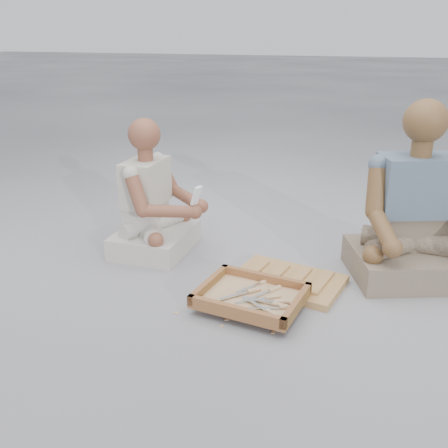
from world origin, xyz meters
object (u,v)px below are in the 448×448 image
at_px(craftsman, 153,207).
at_px(carved_panel, 288,281).
at_px(companion, 414,221).
at_px(tool_tray, 251,297).

bearing_deg(craftsman, carved_panel, 76.59).
bearing_deg(craftsman, companion, 93.72).
relative_size(tool_tray, craftsman, 0.64).
xyz_separation_m(craftsman, companion, (1.43, 0.19, 0.04)).
relative_size(craftsman, companion, 0.85).
xyz_separation_m(tool_tray, companion, (0.67, 0.64, 0.25)).
bearing_deg(tool_tray, carved_panel, 71.48).
relative_size(carved_panel, companion, 0.59).
bearing_deg(carved_panel, craftsman, 170.55).
height_order(carved_panel, companion, companion).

